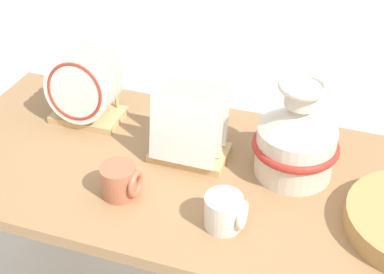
% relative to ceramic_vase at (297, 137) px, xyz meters
% --- Properties ---
extents(display_table, '(1.45, 0.67, 0.76)m').
position_rel_ceramic_vase_xyz_m(display_table, '(-0.26, -0.08, -0.21)').
color(display_table, '#9E754C').
rests_on(display_table, ground_plane).
extents(ceramic_vase, '(0.23, 0.23, 0.28)m').
position_rel_ceramic_vase_xyz_m(ceramic_vase, '(0.00, 0.00, 0.00)').
color(ceramic_vase, silver).
rests_on(ceramic_vase, display_table).
extents(dish_rack_round_plates, '(0.21, 0.16, 0.23)m').
position_rel_ceramic_vase_xyz_m(dish_rack_round_plates, '(-0.64, 0.05, -0.02)').
color(dish_rack_round_plates, tan).
rests_on(dish_rack_round_plates, display_table).
extents(dish_rack_square_plates, '(0.21, 0.16, 0.21)m').
position_rel_ceramic_vase_xyz_m(dish_rack_square_plates, '(-0.28, -0.02, -0.05)').
color(dish_rack_square_plates, tan).
rests_on(dish_rack_square_plates, display_table).
extents(mug_terracotta_glaze, '(0.10, 0.09, 0.09)m').
position_rel_ceramic_vase_xyz_m(mug_terracotta_glaze, '(-0.40, -0.23, -0.07)').
color(mug_terracotta_glaze, '#B76647').
rests_on(mug_terracotta_glaze, display_table).
extents(mug_cream_glaze, '(0.10, 0.09, 0.09)m').
position_rel_ceramic_vase_xyz_m(mug_cream_glaze, '(-0.12, -0.25, -0.07)').
color(mug_cream_glaze, silver).
rests_on(mug_cream_glaze, display_table).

